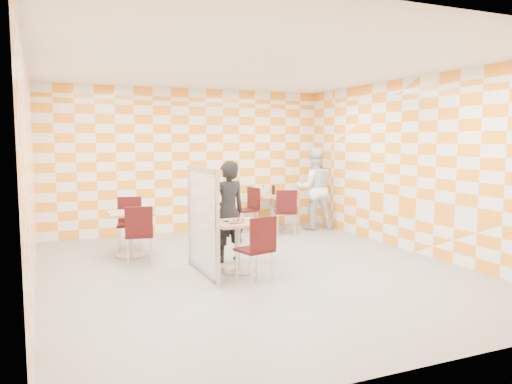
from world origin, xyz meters
The scene contains 15 objects.
room_shell centered at (0.00, 0.54, 1.50)m, with size 7.00×7.00×7.00m.
main_table centered at (-0.28, 0.01, 0.51)m, with size 0.70×0.70×0.75m.
second_table centered at (1.70, 3.02, 0.51)m, with size 0.70×0.70×0.75m.
empty_table centered at (-1.55, 1.63, 0.51)m, with size 0.70×0.70×0.75m.
chair_main_front centered at (-0.24, -0.67, 0.54)m, with size 0.51×0.52×0.92m.
chair_second_front centered at (1.69, 2.33, 0.54)m, with size 0.54×0.55×0.92m.
chair_second_side centered at (1.17, 3.02, 0.54)m, with size 0.51×0.51×0.92m.
chair_empty_near centered at (-1.52, 1.01, 0.54)m, with size 0.48×0.49×0.92m.
chair_empty_far centered at (-1.47, 2.21, 0.54)m, with size 0.50×0.51×0.92m.
partition centered at (-0.79, 0.07, 0.79)m, with size 0.08×1.38×1.55m.
man_dark centered at (-0.17, 0.69, 0.80)m, with size 0.59×0.39×1.61m, color black.
man_white centered at (2.55, 2.68, 0.89)m, with size 0.86×0.67×1.77m, color white.
pizza_on_foil centered at (-0.28, -0.01, 0.77)m, with size 0.40×0.40×0.04m.
sport_bottle centered at (1.55, 3.16, 0.84)m, with size 0.06×0.06×0.20m.
soda_bottle centered at (1.76, 3.08, 0.85)m, with size 0.07×0.07×0.23m.
Camera 1 is at (-2.87, -6.68, 1.94)m, focal length 35.00 mm.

